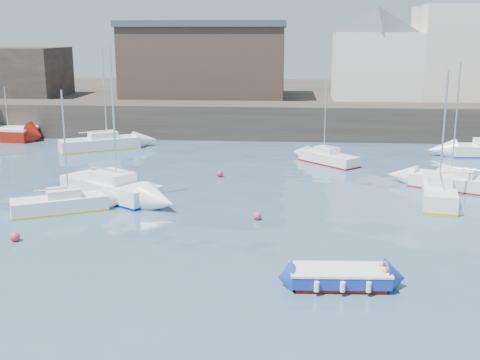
# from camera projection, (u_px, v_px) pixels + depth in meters

# --- Properties ---
(water) EXTENTS (220.00, 220.00, 0.00)m
(water) POSITION_uv_depth(u_px,v_px,m) (213.00, 302.00, 20.99)
(water) COLOR #2D4760
(water) RESTS_ON ground
(quay_wall) EXTENTS (90.00, 5.00, 3.00)m
(quay_wall) POSITION_uv_depth(u_px,v_px,m) (260.00, 120.00, 54.54)
(quay_wall) COLOR #28231E
(quay_wall) RESTS_ON ground
(land_strip) EXTENTS (90.00, 32.00, 2.80)m
(land_strip) POSITION_uv_depth(u_px,v_px,m) (267.00, 100.00, 72.00)
(land_strip) COLOR #28231E
(land_strip) RESTS_ON ground
(bldg_east_a) EXTENTS (13.36, 13.36, 11.80)m
(bldg_east_a) POSITION_uv_depth(u_px,v_px,m) (470.00, 38.00, 58.06)
(bldg_east_a) COLOR beige
(bldg_east_a) RESTS_ON land_strip
(bldg_east_d) EXTENTS (11.14, 11.14, 8.95)m
(bldg_east_d) POSITION_uv_depth(u_px,v_px,m) (376.00, 53.00, 58.61)
(bldg_east_d) COLOR white
(bldg_east_d) RESTS_ON land_strip
(warehouse) EXTENTS (16.40, 10.40, 7.60)m
(warehouse) POSITION_uv_depth(u_px,v_px,m) (205.00, 59.00, 61.54)
(warehouse) COLOR #3D2D26
(warehouse) RESTS_ON land_strip
(blue_dinghy) EXTENTS (3.75, 2.02, 0.70)m
(blue_dinghy) POSITION_uv_depth(u_px,v_px,m) (339.00, 277.00, 22.24)
(blue_dinghy) COLOR maroon
(blue_dinghy) RESTS_ON ground
(sailboat_a) EXTENTS (5.08, 3.64, 6.38)m
(sailboat_a) POSITION_uv_depth(u_px,v_px,m) (60.00, 204.00, 31.59)
(sailboat_a) COLOR white
(sailboat_a) RESTS_ON ground
(sailboat_b) EXTENTS (6.69, 5.56, 8.58)m
(sailboat_b) POSITION_uv_depth(u_px,v_px,m) (110.00, 188.00, 34.40)
(sailboat_b) COLOR white
(sailboat_b) RESTS_ON ground
(sailboat_c) EXTENTS (2.80, 5.70, 7.19)m
(sailboat_c) POSITION_uv_depth(u_px,v_px,m) (439.00, 192.00, 33.43)
(sailboat_c) COLOR white
(sailboat_c) RESTS_ON ground
(sailboat_d) EXTENTS (6.08, 4.43, 7.51)m
(sailboat_d) POSITION_uv_depth(u_px,v_px,m) (460.00, 182.00, 36.11)
(sailboat_d) COLOR white
(sailboat_d) RESTS_ON ground
(sailboat_f) EXTENTS (4.35, 4.49, 6.16)m
(sailboat_f) POSITION_uv_depth(u_px,v_px,m) (328.00, 158.00, 43.35)
(sailboat_f) COLOR white
(sailboat_f) RESTS_ON ground
(sailboat_h) EXTENTS (6.44, 4.93, 8.10)m
(sailboat_h) POSITION_uv_depth(u_px,v_px,m) (100.00, 143.00, 48.65)
(sailboat_h) COLOR white
(sailboat_h) RESTS_ON ground
(buoy_near) EXTENTS (0.45, 0.45, 0.45)m
(buoy_near) POSITION_uv_depth(u_px,v_px,m) (15.00, 241.00, 27.21)
(buoy_near) COLOR #D62D51
(buoy_near) RESTS_ON ground
(buoy_mid) EXTENTS (0.42, 0.42, 0.42)m
(buoy_mid) POSITION_uv_depth(u_px,v_px,m) (257.00, 220.00, 30.35)
(buoy_mid) COLOR #D62D51
(buoy_mid) RESTS_ON ground
(buoy_far) EXTENTS (0.44, 0.44, 0.44)m
(buoy_far) POSITION_uv_depth(u_px,v_px,m) (220.00, 177.00, 39.52)
(buoy_far) COLOR #D62D51
(buoy_far) RESTS_ON ground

